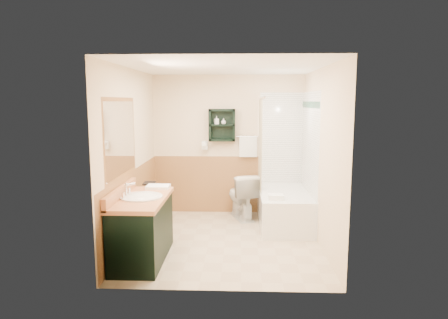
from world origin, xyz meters
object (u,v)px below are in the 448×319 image
(wall_shelf, at_px, (222,125))
(soap_bottle_b, at_px, (224,122))
(bathtub, at_px, (285,208))
(vanity_book, at_px, (143,176))
(soap_bottle_a, at_px, (217,122))
(hair_dryer, at_px, (205,145))
(toilet, at_px, (242,196))
(vanity, at_px, (142,229))

(wall_shelf, xyz_separation_m, soap_bottle_b, (0.03, -0.01, 0.05))
(wall_shelf, distance_m, bathtub, 1.75)
(vanity_book, xyz_separation_m, soap_bottle_a, (0.97, 1.31, 0.69))
(wall_shelf, bearing_deg, soap_bottle_b, -10.52)
(bathtub, bearing_deg, wall_shelf, 148.78)
(wall_shelf, xyz_separation_m, hair_dryer, (-0.30, 0.02, -0.35))
(bathtub, bearing_deg, hair_dryer, 154.00)
(soap_bottle_a, distance_m, soap_bottle_b, 0.12)
(hair_dryer, relative_size, soap_bottle_a, 1.72)
(bathtub, relative_size, soap_bottle_b, 14.90)
(soap_bottle_b, bearing_deg, toilet, -40.47)
(soap_bottle_a, relative_size, soap_bottle_b, 1.39)
(vanity_book, xyz_separation_m, soap_bottle_b, (1.09, 1.31, 0.70))
(vanity, relative_size, soap_bottle_b, 12.38)
(vanity, relative_size, vanity_book, 5.51)
(vanity_book, distance_m, soap_bottle_b, 1.84)
(vanity_book, height_order, soap_bottle_b, soap_bottle_b)
(toilet, bearing_deg, wall_shelf, -56.88)
(soap_bottle_a, bearing_deg, wall_shelf, 3.09)
(wall_shelf, bearing_deg, toilet, -38.70)
(vanity, relative_size, bathtub, 0.83)
(wall_shelf, relative_size, soap_bottle_a, 3.94)
(bathtub, xyz_separation_m, toilet, (-0.68, 0.34, 0.11))
(vanity_book, bearing_deg, toilet, 31.68)
(wall_shelf, relative_size, soap_bottle_b, 5.47)
(vanity, height_order, vanity_book, vanity_book)
(vanity_book, bearing_deg, wall_shelf, 46.35)
(hair_dryer, relative_size, vanity, 0.19)
(vanity, height_order, bathtub, vanity)
(vanity, xyz_separation_m, toilet, (1.24, 1.83, -0.02))
(toilet, bearing_deg, soap_bottle_a, -50.00)
(vanity, relative_size, toilet, 1.62)
(hair_dryer, distance_m, vanity, 2.35)
(vanity_book, relative_size, soap_bottle_a, 1.62)
(vanity, distance_m, vanity_book, 0.95)
(toilet, bearing_deg, bathtub, 134.94)
(toilet, xyz_separation_m, soap_bottle_a, (-0.44, 0.27, 1.22))
(hair_dryer, distance_m, bathtub, 1.74)
(vanity, bearing_deg, bathtub, 37.73)
(wall_shelf, height_order, vanity_book, wall_shelf)
(vanity, height_order, soap_bottle_a, soap_bottle_a)
(hair_dryer, relative_size, soap_bottle_b, 2.38)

